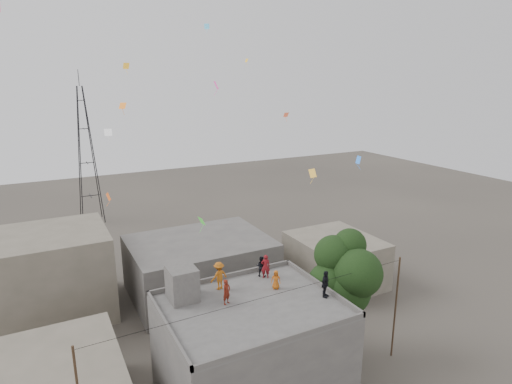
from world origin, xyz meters
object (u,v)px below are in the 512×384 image
Objects in this scene: tree at (346,276)px; stair_head_box at (182,283)px; person_dark_adult at (325,284)px; transmission_tower at (86,156)px; person_red_adult at (266,266)px.

stair_head_box is at bearing 169.26° from tree.
stair_head_box is 1.20× the size of person_dark_adult.
tree is 41.12m from transmission_tower.
transmission_tower is 12.36× the size of person_red_adult.
transmission_tower reaches higher than person_dark_adult.
transmission_tower is 37.84m from person_red_adult.
tree is 3.52m from person_dark_adult.
person_dark_adult is at bearing -150.29° from tree.
tree is at bearing 178.22° from person_red_adult.
tree is at bearing -73.91° from transmission_tower.
tree reaches higher than person_red_adult.
person_dark_adult is (7.60, -3.70, -0.17)m from stair_head_box.
person_red_adult is 0.97× the size of person_dark_adult.
person_red_adult is (6.49, -37.22, -2.16)m from transmission_tower.
person_dark_adult is (1.91, -3.88, 0.02)m from person_red_adult.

